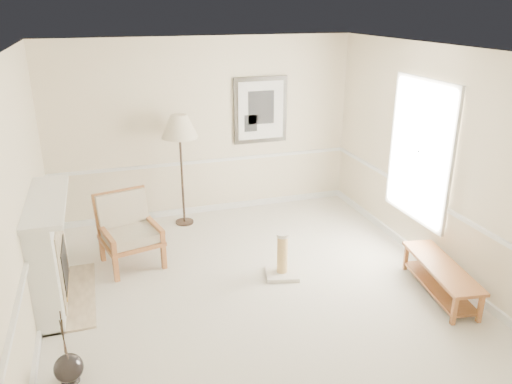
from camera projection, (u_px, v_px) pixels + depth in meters
ground at (256, 293)px, 6.19m from camera, size 5.50×5.50×0.00m
room at (265, 145)px, 5.63m from camera, size 5.04×5.54×2.92m
fireplace at (50, 252)px, 5.83m from camera, size 0.64×1.64×1.31m
floor_vase at (69, 369)px, 4.69m from camera, size 0.27×0.27×0.80m
armchair at (128, 227)px, 6.77m from camera, size 0.90×0.94×0.98m
floor_lamp at (179, 129)px, 7.60m from camera, size 0.67×0.67×1.79m
bench at (441, 275)px, 6.09m from camera, size 0.62×1.42×0.39m
scratching_post at (282, 262)px, 6.53m from camera, size 0.52×0.52×0.60m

